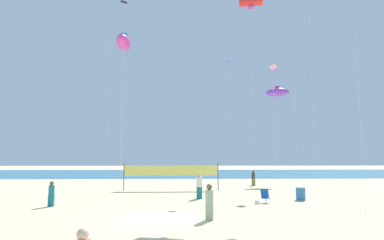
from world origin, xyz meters
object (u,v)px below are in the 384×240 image
(beachgoer_teal_shirt, at_px, (51,193))
(folding_beach_chair, at_px, (265,196))
(kite_violet_inflatable, at_px, (277,92))
(beachgoer_charcoal_shirt, at_px, (253,177))
(volleyball_net, at_px, (171,172))
(kite_magenta_inflatable, at_px, (124,42))
(beachgoer_sage_shirt, at_px, (209,201))
(beach_handbag, at_px, (257,202))
(trash_barrel, at_px, (301,194))
(kite_black_diamond, at_px, (124,4))
(kite_pink_diamond, at_px, (273,69))
(kite_red_tube, at_px, (251,2))
(beachgoer_white_shirt, at_px, (199,185))
(kite_violet_diamond, at_px, (229,64))

(beachgoer_teal_shirt, distance_m, folding_beach_chair, 13.81)
(kite_violet_inflatable, bearing_deg, beachgoer_teal_shirt, -140.01)
(beachgoer_charcoal_shirt, distance_m, volleyball_net, 9.03)
(beachgoer_charcoal_shirt, height_order, kite_magenta_inflatable, kite_magenta_inflatable)
(beachgoer_sage_shirt, bearing_deg, beach_handbag, 135.11)
(beachgoer_sage_shirt, distance_m, trash_barrel, 9.43)
(trash_barrel, bearing_deg, kite_black_diamond, 151.58)
(kite_black_diamond, distance_m, kite_pink_diamond, 15.99)
(kite_magenta_inflatable, bearing_deg, volleyball_net, 58.00)
(kite_violet_inflatable, bearing_deg, kite_red_tube, -113.95)
(beachgoer_white_shirt, height_order, kite_red_tube, kite_red_tube)
(trash_barrel, relative_size, kite_magenta_inflatable, 0.07)
(beachgoer_charcoal_shirt, distance_m, trash_barrel, 9.70)
(folding_beach_chair, height_order, kite_red_tube, kite_red_tube)
(beachgoer_teal_shirt, distance_m, kite_black_diamond, 20.02)
(kite_black_diamond, relative_size, kite_magenta_inflatable, 1.51)
(trash_barrel, xyz_separation_m, beach_handbag, (-3.45, -1.56, -0.32))
(trash_barrel, xyz_separation_m, kite_violet_inflatable, (2.75, 13.97, 9.96))
(folding_beach_chair, height_order, volleyball_net, volleyball_net)
(kite_violet_inflatable, bearing_deg, volleyball_net, -146.06)
(kite_black_diamond, height_order, kite_violet_inflatable, kite_black_diamond)
(kite_magenta_inflatable, bearing_deg, trash_barrel, -1.73)
(beachgoer_sage_shirt, height_order, beachgoer_teal_shirt, beachgoer_sage_shirt)
(beachgoer_teal_shirt, relative_size, folding_beach_chair, 1.76)
(beachgoer_white_shirt, height_order, trash_barrel, beachgoer_white_shirt)
(beachgoer_teal_shirt, distance_m, trash_barrel, 16.70)
(beachgoer_teal_shirt, relative_size, trash_barrel, 1.78)
(kite_violet_diamond, relative_size, kite_magenta_inflatable, 0.92)
(volleyball_net, distance_m, kite_black_diamond, 17.25)
(kite_red_tube, bearing_deg, volleyball_net, 141.56)
(beachgoer_teal_shirt, height_order, folding_beach_chair, beachgoer_teal_shirt)
(beachgoer_teal_shirt, bearing_deg, kite_magenta_inflatable, -14.90)
(kite_violet_diamond, relative_size, kite_pink_diamond, 0.99)
(beachgoer_sage_shirt, height_order, kite_magenta_inflatable, kite_magenta_inflatable)
(beachgoer_teal_shirt, distance_m, kite_magenta_inflatable, 11.62)
(beachgoer_teal_shirt, bearing_deg, folding_beach_chair, -44.87)
(beachgoer_sage_shirt, distance_m, beach_handbag, 6.00)
(beach_handbag, bearing_deg, kite_black_diamond, 139.40)
(trash_barrel, bearing_deg, beachgoer_charcoal_shirt, 97.43)
(kite_violet_diamond, bearing_deg, kite_pink_diamond, 22.65)
(beachgoer_charcoal_shirt, height_order, kite_red_tube, kite_red_tube)
(kite_magenta_inflatable, bearing_deg, kite_violet_inflatable, 41.19)
(volleyball_net, bearing_deg, kite_violet_inflatable, 33.94)
(beachgoer_charcoal_shirt, bearing_deg, volleyball_net, 75.48)
(beachgoer_white_shirt, xyz_separation_m, kite_red_tube, (4.03, -0.05, 13.98))
(beachgoer_teal_shirt, xyz_separation_m, kite_violet_inflatable, (19.30, 16.19, 9.57))
(kite_black_diamond, bearing_deg, beach_handbag, -40.60)
(folding_beach_chair, distance_m, kite_magenta_inflatable, 14.96)
(beachgoer_charcoal_shirt, xyz_separation_m, folding_beach_chair, (-1.54, -10.71, -0.36))
(beachgoer_sage_shirt, relative_size, kite_pink_diamond, 0.16)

